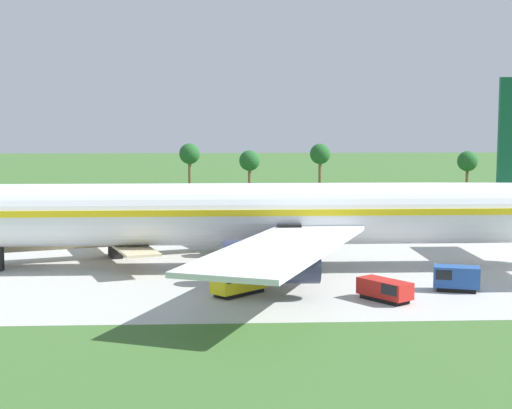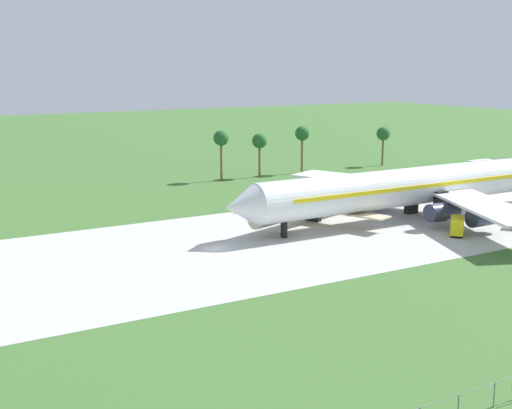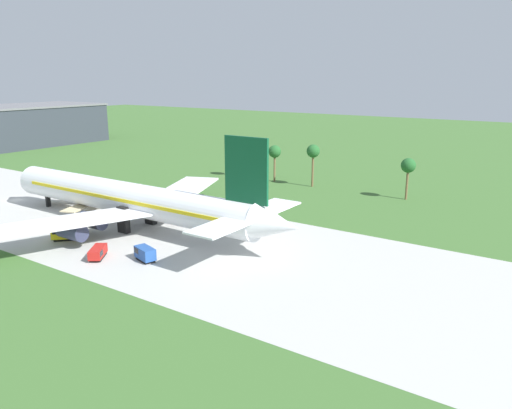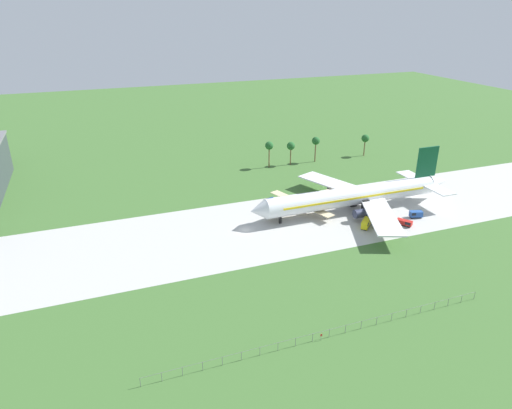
# 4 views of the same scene
# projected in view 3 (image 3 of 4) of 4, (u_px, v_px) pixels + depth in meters

# --- Properties ---
(ground_plane) EXTENTS (600.00, 600.00, 0.00)m
(ground_plane) POSITION_uv_depth(u_px,v_px,m) (16.00, 200.00, 122.95)
(ground_plane) COLOR #3D662D
(taxiway_strip) EXTENTS (320.00, 44.00, 0.02)m
(taxiway_strip) POSITION_uv_depth(u_px,v_px,m) (16.00, 200.00, 122.95)
(taxiway_strip) COLOR #B2B2AD
(taxiway_strip) RESTS_ON ground_plane
(jet_airliner) EXTENTS (77.28, 60.16, 20.20)m
(jet_airliner) POSITION_uv_depth(u_px,v_px,m) (132.00, 199.00, 99.67)
(jet_airliner) COLOR white
(jet_airliner) RESTS_ON ground_plane
(regional_aircraft) EXTENTS (30.98, 28.16, 8.30)m
(regional_aircraft) POSITION_uv_depth(u_px,v_px,m) (104.00, 195.00, 116.06)
(regional_aircraft) COLOR beige
(regional_aircraft) RESTS_ON ground_plane
(baggage_tug) EXTENTS (4.53, 5.20, 1.86)m
(baggage_tug) POSITION_uv_depth(u_px,v_px,m) (97.00, 253.00, 83.42)
(baggage_tug) COLOR black
(baggage_tug) RESTS_ON ground_plane
(fuel_truck) EXTENTS (5.33, 5.20, 2.76)m
(fuel_truck) POSITION_uv_depth(u_px,v_px,m) (66.00, 232.00, 92.81)
(fuel_truck) COLOR black
(fuel_truck) RESTS_ON ground_plane
(catering_van) EXTENTS (4.55, 3.11, 2.32)m
(catering_van) POSITION_uv_depth(u_px,v_px,m) (145.00, 253.00, 82.52)
(catering_van) COLOR black
(catering_van) RESTS_ON ground_plane
(terminal_building) EXTENTS (36.72, 61.20, 17.21)m
(terminal_building) POSITION_uv_depth(u_px,v_px,m) (27.00, 125.00, 221.42)
(terminal_building) COLOR #333842
(terminal_building) RESTS_ON ground_plane
(palm_tree_row) EXTENTS (52.53, 3.60, 11.76)m
(palm_tree_row) POSITION_uv_depth(u_px,v_px,m) (306.00, 154.00, 136.91)
(palm_tree_row) COLOR brown
(palm_tree_row) RESTS_ON ground_plane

